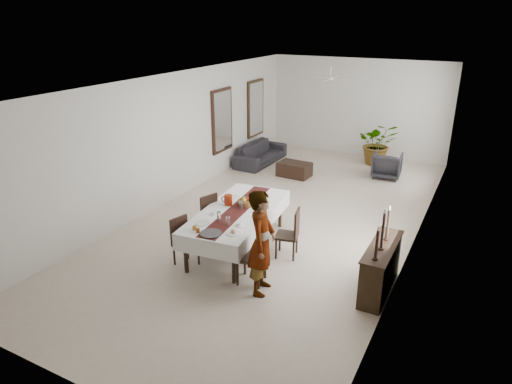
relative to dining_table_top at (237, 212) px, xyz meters
name	(u,v)px	position (x,y,z in m)	size (l,w,h in m)	color
floor	(281,218)	(0.18, 1.75, -0.80)	(6.00, 12.00, 0.00)	beige
ceiling	(284,80)	(0.18, 1.75, 2.40)	(6.00, 12.00, 0.02)	white
wall_back	(358,108)	(0.18, 7.75, 0.80)	(6.00, 0.02, 3.20)	silver
wall_front	(68,282)	(0.18, -4.25, 0.80)	(6.00, 0.02, 3.20)	silver
wall_left	(175,137)	(-2.82, 1.75, 0.80)	(0.02, 12.00, 3.20)	silver
wall_right	(422,173)	(3.18, 1.75, 0.80)	(0.02, 12.00, 3.20)	silver
dining_table_top	(237,212)	(0.00, 0.00, 0.00)	(1.10, 2.65, 0.06)	black
table_leg_fl	(186,254)	(-0.35, -1.30, -0.41)	(0.08, 0.08, 0.77)	black
table_leg_fr	(234,264)	(0.61, -1.20, -0.41)	(0.08, 0.08, 0.77)	black
table_leg_bl	(241,205)	(-0.61, 1.20, -0.41)	(0.08, 0.08, 0.77)	black
table_leg_br	(280,211)	(0.35, 1.30, -0.41)	(0.08, 0.08, 0.77)	black
tablecloth_top	(237,210)	(0.00, 0.00, 0.03)	(1.30, 2.85, 0.01)	white
tablecloth_drape_left	(209,213)	(-0.64, -0.07, -0.13)	(0.01, 2.85, 0.33)	white
tablecloth_drape_right	(267,223)	(0.64, 0.07, -0.13)	(0.01, 2.85, 0.33)	silver
tablecloth_drape_near	(204,249)	(0.15, -1.41, -0.13)	(1.30, 0.01, 0.33)	white
tablecloth_drape_far	(263,194)	(-0.15, 1.41, -0.13)	(1.30, 0.01, 0.33)	silver
table_runner	(237,210)	(0.00, 0.00, 0.04)	(0.39, 2.76, 0.00)	#551B18
red_pitcher	(228,200)	(-0.29, 0.14, 0.15)	(0.17, 0.17, 0.22)	maroon
pitcher_handle	(224,199)	(-0.38, 0.13, 0.15)	(0.13, 0.13, 0.02)	maroon
wine_glass_near	(228,221)	(0.21, -0.70, 0.13)	(0.08, 0.08, 0.19)	white
wine_glass_mid	(219,216)	(-0.05, -0.61, 0.13)	(0.08, 0.08, 0.19)	white
wine_glass_far	(241,205)	(0.05, 0.06, 0.13)	(0.08, 0.08, 0.19)	white
teacup_right	(239,224)	(0.40, -0.62, 0.07)	(0.10, 0.10, 0.07)	white
saucer_right	(239,225)	(0.40, -0.62, 0.05)	(0.17, 0.17, 0.01)	white
teacup_left	(214,213)	(-0.29, -0.42, 0.07)	(0.10, 0.10, 0.07)	white
saucer_left	(214,214)	(-0.29, -0.42, 0.05)	(0.17, 0.17, 0.01)	white
plate_near_right	(233,233)	(0.46, -0.95, 0.05)	(0.26, 0.26, 0.02)	white
bread_near_right	(233,232)	(0.46, -0.95, 0.08)	(0.10, 0.10, 0.10)	tan
plate_near_left	(203,223)	(-0.24, -0.86, 0.05)	(0.26, 0.26, 0.02)	silver
plate_far_left	(234,197)	(-0.41, 0.57, 0.05)	(0.26, 0.26, 0.02)	silver
serving_tray	(211,233)	(0.12, -1.15, 0.05)	(0.40, 0.40, 0.02)	#3B3A3F
jam_jar_a	(198,230)	(-0.12, -1.21, 0.08)	(0.07, 0.07, 0.08)	brown
jam_jar_b	(194,228)	(-0.24, -1.16, 0.08)	(0.07, 0.07, 0.08)	#915815
fruit_basket	(245,203)	(0.03, 0.28, 0.09)	(0.33, 0.33, 0.11)	brown
fruit_red	(247,199)	(0.06, 0.31, 0.18)	(0.10, 0.10, 0.10)	maroon
fruit_green	(244,198)	(-0.02, 0.31, 0.18)	(0.09, 0.09, 0.09)	#5B8528
fruit_yellow	(244,200)	(0.03, 0.23, 0.18)	(0.09, 0.09, 0.09)	gold
chair_right_near_seat	(251,257)	(0.87, -1.01, -0.30)	(0.48, 0.48, 0.05)	black
chair_right_near_leg_fl	(259,277)	(1.09, -1.17, -0.56)	(0.05, 0.05, 0.47)	black
chair_right_near_leg_fr	(265,266)	(1.03, -0.79, -0.56)	(0.05, 0.05, 0.47)	black
chair_right_near_leg_bl	(237,274)	(0.71, -1.24, -0.56)	(0.05, 0.05, 0.47)	black
chair_right_near_leg_br	(245,263)	(0.64, -0.85, -0.56)	(0.05, 0.05, 0.47)	black
chair_right_near_back	(263,242)	(1.08, -0.98, 0.03)	(0.48, 0.04, 0.61)	black
chair_right_far_seat	(287,236)	(1.04, 0.14, -0.36)	(0.42, 0.42, 0.05)	black
chair_right_far_leg_fl	(293,251)	(1.24, 0.01, -0.59)	(0.04, 0.04, 0.42)	black
chair_right_far_leg_fr	(297,243)	(1.17, 0.35, -0.59)	(0.04, 0.04, 0.42)	black
chair_right_far_leg_bl	(276,249)	(0.90, -0.07, -0.59)	(0.04, 0.04, 0.42)	black
chair_right_far_leg_br	(280,241)	(0.83, 0.27, -0.59)	(0.04, 0.04, 0.42)	black
chair_right_far_back	(297,223)	(1.22, 0.18, -0.07)	(0.42, 0.04, 0.54)	black
chair_left_near_seat	(186,245)	(-0.52, -1.07, -0.38)	(0.40, 0.40, 0.05)	black
chair_left_near_leg_fl	(188,250)	(-0.63, -0.87, -0.60)	(0.04, 0.04, 0.40)	black
chair_left_near_leg_fr	(174,256)	(-0.72, -1.18, -0.60)	(0.04, 0.04, 0.40)	black
chair_left_near_leg_bl	(199,255)	(-0.32, -0.96, -0.60)	(0.04, 0.04, 0.40)	black
chair_left_near_leg_br	(185,261)	(-0.40, -1.27, -0.60)	(0.04, 0.04, 0.40)	black
chair_left_near_back	(179,229)	(-0.69, -1.02, -0.11)	(0.40, 0.04, 0.51)	black
chair_left_far_seat	(216,223)	(-0.49, -0.06, -0.34)	(0.44, 0.44, 0.05)	black
chair_left_far_leg_fl	(217,229)	(-0.60, 0.17, -0.58)	(0.04, 0.04, 0.43)	black
chair_left_far_leg_fr	(204,234)	(-0.72, -0.17, -0.58)	(0.04, 0.04, 0.43)	black
chair_left_far_leg_bl	(228,234)	(-0.27, 0.05, -0.58)	(0.04, 0.04, 0.43)	black
chair_left_far_leg_br	(214,239)	(-0.39, -0.28, -0.58)	(0.04, 0.04, 0.43)	black
chair_left_far_back	(209,208)	(-0.68, 0.01, -0.05)	(0.44, 0.04, 0.55)	black
woman	(262,243)	(1.16, -1.19, 0.13)	(0.68, 0.45, 1.87)	#94979C
sideboard_body	(380,269)	(2.96, -0.25, -0.37)	(0.38, 1.43, 0.86)	black
sideboard_top	(383,246)	(2.96, -0.25, 0.07)	(0.42, 1.49, 0.03)	black
candlestick_near_base	(375,259)	(2.96, -0.78, 0.10)	(0.10, 0.10, 0.03)	black
candlestick_near_shaft	(377,244)	(2.96, -0.78, 0.36)	(0.05, 0.05, 0.48)	black
candlestick_near_candle	(378,228)	(2.96, -0.78, 0.63)	(0.03, 0.03, 0.08)	white
candlestick_mid_base	(381,248)	(2.96, -0.40, 0.10)	(0.10, 0.10, 0.03)	black
candlestick_mid_shaft	(383,231)	(2.96, -0.40, 0.43)	(0.05, 0.05, 0.62)	black
candlestick_mid_candle	(385,211)	(2.96, -0.40, 0.78)	(0.03, 0.03, 0.08)	beige
candlestick_far_base	(386,239)	(2.96, -0.01, 0.10)	(0.10, 0.10, 0.03)	black
candlestick_far_shaft	(388,224)	(2.96, -0.01, 0.38)	(0.05, 0.05, 0.53)	black
candlestick_far_candle	(390,208)	(2.96, -0.01, 0.68)	(0.03, 0.03, 0.08)	beige
sofa	(261,153)	(-2.22, 5.35, -0.48)	(2.17, 0.85, 0.63)	#262428
armchair	(387,165)	(1.72, 5.81, -0.43)	(0.79, 0.81, 0.74)	#29272C
coffee_table	(294,169)	(-0.73, 4.65, -0.59)	(0.94, 0.62, 0.42)	black
potted_plant	(378,143)	(1.13, 6.99, -0.12)	(1.22, 1.06, 1.36)	#2D5F26
mirror_frame_near	(222,121)	(-2.78, 3.95, 0.80)	(0.06, 1.05, 1.85)	black
mirror_glass_near	(223,121)	(-2.74, 3.95, 0.80)	(0.01, 0.90, 1.70)	silver
mirror_frame_far	(255,108)	(-2.78, 6.05, 0.80)	(0.06, 1.05, 1.85)	black
mirror_glass_far	(256,109)	(-2.74, 6.05, 0.80)	(0.01, 0.90, 1.70)	white
fan_rod	(331,71)	(0.18, 4.75, 2.30)	(0.04, 0.04, 0.20)	white
fan_hub	(330,78)	(0.18, 4.75, 2.10)	(0.16, 0.16, 0.08)	silver
fan_blade_n	(334,77)	(0.18, 5.10, 2.10)	(0.10, 0.55, 0.01)	silver
fan_blade_s	(326,80)	(0.18, 4.40, 2.10)	(0.10, 0.55, 0.01)	silver
fan_blade_e	(343,79)	(0.53, 4.75, 2.10)	(0.55, 0.10, 0.01)	silver
fan_blade_w	(318,78)	(-0.17, 4.75, 2.10)	(0.55, 0.10, 0.01)	silver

